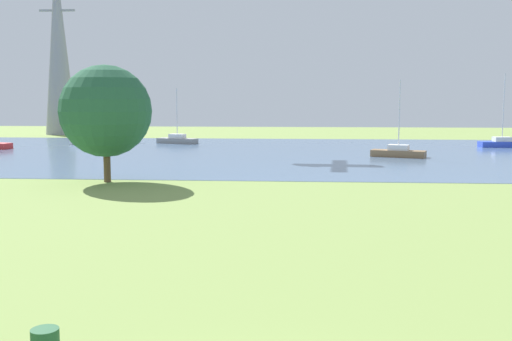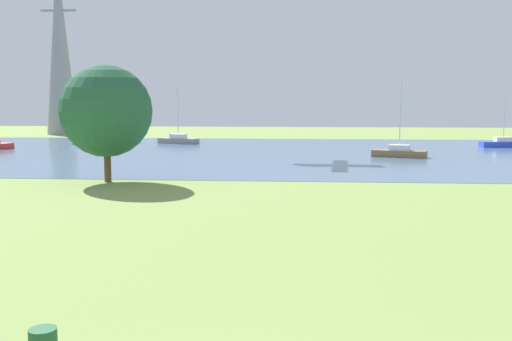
% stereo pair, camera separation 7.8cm
% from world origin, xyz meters
% --- Properties ---
extents(ground_plane, '(160.00, 160.00, 0.00)m').
position_xyz_m(ground_plane, '(0.00, 22.00, 0.00)').
color(ground_plane, '#7F994C').
extents(water_surface, '(140.00, 40.00, 0.02)m').
position_xyz_m(water_surface, '(0.00, 50.00, 0.01)').
color(water_surface, slate).
rests_on(water_surface, ground).
extents(sailboat_gray, '(5.03, 2.97, 6.42)m').
position_xyz_m(sailboat_gray, '(-13.81, 61.31, 0.46)').
color(sailboat_gray, gray).
rests_on(sailboat_gray, water_surface).
extents(sailboat_brown, '(5.03, 3.01, 6.92)m').
position_xyz_m(sailboat_brown, '(9.45, 46.83, 0.46)').
color(sailboat_brown, brown).
rests_on(sailboat_brown, water_surface).
extents(sailboat_blue, '(4.93, 1.97, 7.93)m').
position_xyz_m(sailboat_blue, '(22.39, 58.74, 0.48)').
color(sailboat_blue, blue).
rests_on(sailboat_blue, water_surface).
extents(sailboat_white, '(4.85, 1.68, 5.44)m').
position_xyz_m(sailboat_white, '(-23.20, 59.03, 0.45)').
color(sailboat_white, white).
rests_on(sailboat_white, water_surface).
extents(tree_west_near, '(5.82, 5.82, 7.43)m').
position_xyz_m(tree_west_near, '(-11.69, 29.00, 4.52)').
color(tree_west_near, brown).
rests_on(tree_west_near, ground).
extents(electricity_pylon, '(6.40, 4.40, 25.92)m').
position_xyz_m(electricity_pylon, '(-34.40, 77.81, 12.98)').
color(electricity_pylon, gray).
rests_on(electricity_pylon, ground).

